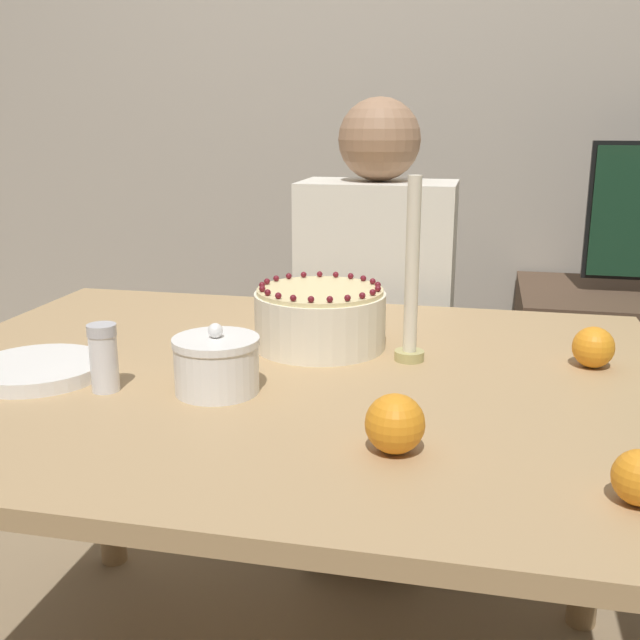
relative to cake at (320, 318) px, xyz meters
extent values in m
cube|color=#ADA393|center=(-0.04, 1.24, 0.48)|extent=(8.00, 0.05, 2.60)
cube|color=tan|center=(-0.04, -0.16, -0.07)|extent=(1.36, 1.06, 0.03)
cylinder|color=tan|center=(-0.66, 0.31, -0.45)|extent=(0.07, 0.07, 0.73)
cylinder|color=tan|center=(0.58, 0.31, -0.45)|extent=(0.07, 0.07, 0.73)
cylinder|color=#EFE5CC|center=(0.00, 0.00, 0.00)|extent=(0.25, 0.25, 0.11)
cylinder|color=beige|center=(0.00, 0.00, 0.05)|extent=(0.24, 0.24, 0.01)
sphere|color=maroon|center=(0.11, 0.00, 0.06)|extent=(0.01, 0.01, 0.01)
sphere|color=maroon|center=(0.11, 0.03, 0.06)|extent=(0.01, 0.01, 0.01)
sphere|color=maroon|center=(0.09, 0.06, 0.06)|extent=(0.01, 0.01, 0.01)
sphere|color=maroon|center=(0.07, 0.09, 0.06)|extent=(0.01, 0.01, 0.01)
sphere|color=maroon|center=(0.04, 0.10, 0.06)|extent=(0.01, 0.01, 0.01)
sphere|color=maroon|center=(0.01, 0.11, 0.06)|extent=(0.01, 0.01, 0.01)
sphere|color=maroon|center=(-0.02, 0.11, 0.06)|extent=(0.01, 0.01, 0.01)
sphere|color=maroon|center=(-0.06, 0.10, 0.06)|extent=(0.01, 0.01, 0.01)
sphere|color=maroon|center=(-0.08, 0.08, 0.06)|extent=(0.01, 0.01, 0.01)
sphere|color=maroon|center=(-0.10, 0.05, 0.06)|extent=(0.01, 0.01, 0.01)
sphere|color=maroon|center=(-0.11, 0.02, 0.06)|extent=(0.01, 0.01, 0.01)
sphere|color=maroon|center=(-0.11, -0.02, 0.06)|extent=(0.01, 0.01, 0.01)
sphere|color=maroon|center=(-0.10, -0.05, 0.06)|extent=(0.01, 0.01, 0.01)
sphere|color=maroon|center=(-0.08, -0.08, 0.06)|extent=(0.01, 0.01, 0.01)
sphere|color=maroon|center=(-0.06, -0.10, 0.06)|extent=(0.01, 0.01, 0.01)
sphere|color=maroon|center=(-0.02, -0.11, 0.06)|extent=(0.01, 0.01, 0.01)
sphere|color=maroon|center=(0.01, -0.11, 0.06)|extent=(0.01, 0.01, 0.01)
sphere|color=maroon|center=(0.04, -0.10, 0.06)|extent=(0.01, 0.01, 0.01)
sphere|color=maroon|center=(0.07, -0.09, 0.06)|extent=(0.01, 0.01, 0.01)
sphere|color=maroon|center=(0.09, -0.06, 0.06)|extent=(0.01, 0.01, 0.01)
sphere|color=maroon|center=(0.11, -0.03, 0.06)|extent=(0.01, 0.01, 0.01)
cylinder|color=white|center=(-0.11, -0.28, -0.02)|extent=(0.14, 0.14, 0.08)
cylinder|color=white|center=(-0.11, -0.28, 0.03)|extent=(0.14, 0.14, 0.01)
sphere|color=white|center=(-0.11, -0.28, 0.05)|extent=(0.02, 0.02, 0.02)
cylinder|color=white|center=(-0.29, -0.31, -0.01)|extent=(0.04, 0.04, 0.09)
cylinder|color=silver|center=(-0.29, -0.31, 0.05)|extent=(0.05, 0.05, 0.02)
cylinder|color=white|center=(-0.44, -0.27, -0.05)|extent=(0.23, 0.23, 0.01)
cylinder|color=white|center=(-0.44, -0.27, -0.05)|extent=(0.23, 0.23, 0.01)
cylinder|color=white|center=(-0.44, -0.27, -0.04)|extent=(0.23, 0.23, 0.01)
cylinder|color=tan|center=(0.18, -0.05, -0.05)|extent=(0.05, 0.05, 0.02)
cylinder|color=silver|center=(0.18, -0.05, 0.12)|extent=(0.02, 0.02, 0.32)
sphere|color=orange|center=(0.49, -0.52, -0.02)|extent=(0.07, 0.07, 0.07)
sphere|color=orange|center=(0.20, -0.44, -0.02)|extent=(0.08, 0.08, 0.08)
sphere|color=orange|center=(0.50, -0.02, -0.02)|extent=(0.07, 0.07, 0.07)
cube|color=#595960|center=(0.03, 0.57, -0.59)|extent=(0.34, 0.34, 0.45)
cube|color=silver|center=(0.03, 0.57, -0.08)|extent=(0.40, 0.24, 0.58)
sphere|color=#9E7556|center=(0.03, 0.57, 0.32)|extent=(0.21, 0.21, 0.21)
camera|label=1|loc=(0.30, -1.36, 0.37)|focal=42.00mm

